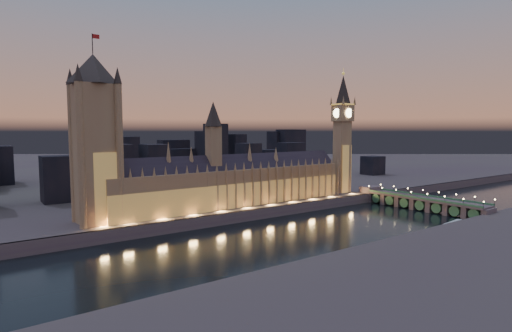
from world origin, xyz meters
TOP-DOWN VIEW (x-y plane):
  - ground_plane at (0.00, 0.00)m, footprint 2000.00×2000.00m
  - north_bank at (0.00, 520.00)m, footprint 2000.00×960.00m
  - embankment_wall at (0.00, 41.00)m, footprint 2000.00×2.50m
  - palace_of_westminster at (-8.99, 61.74)m, footprint 202.00×25.90m
  - victoria_tower at (-110.00, 61.92)m, footprint 31.68×31.68m
  - elizabeth_tower at (108.00, 61.93)m, footprint 18.00×18.00m
  - westminster_bridge at (128.58, -3.45)m, footprint 17.76×113.00m
  - river_boat at (86.45, -58.00)m, footprint 45.45×15.39m
  - city_backdrop at (34.24, 245.28)m, footprint 462.86×215.63m

SIDE VIEW (x-z plane):
  - ground_plane at x=0.00m, z-range 0.00..0.00m
  - river_boat at x=86.45m, z-range -0.69..3.81m
  - north_bank at x=0.00m, z-range 0.00..8.00m
  - embankment_wall at x=0.00m, z-range 0.00..8.00m
  - westminster_bridge at x=128.58m, z-range -1.96..13.94m
  - palace_of_westminster at x=-8.99m, z-range -12.63..65.37m
  - city_backdrop at x=34.24m, z-range -4.03..64.84m
  - victoria_tower at x=-110.00m, z-range 7.43..122.04m
  - elizabeth_tower at x=108.00m, z-range 14.67..128.87m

